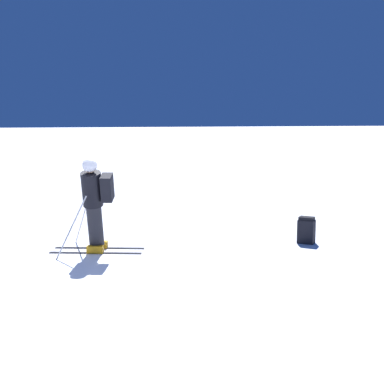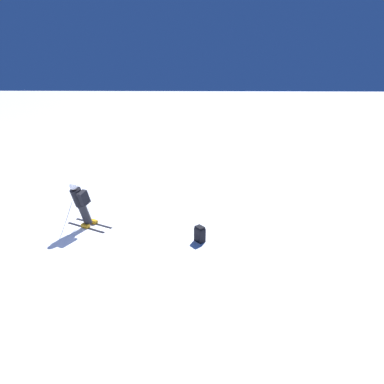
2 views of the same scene
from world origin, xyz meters
TOP-DOWN VIEW (x-y plane):
  - ground_plane at (0.00, 0.00)m, footprint 300.00×300.00m
  - skier at (-0.34, -0.07)m, footprint 1.42×1.65m
  - spare_backpack at (0.20, 3.77)m, footprint 0.37×0.37m

SIDE VIEW (x-z plane):
  - ground_plane at x=0.00m, z-range 0.00..0.00m
  - spare_backpack at x=0.20m, z-range -0.01..0.49m
  - skier at x=-0.34m, z-range 0.08..1.79m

